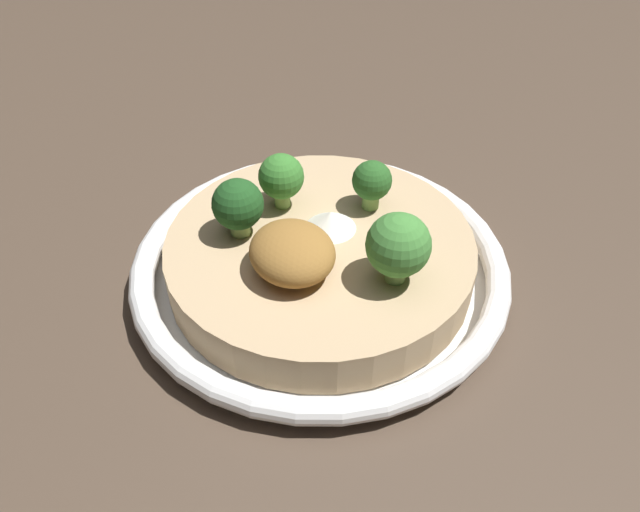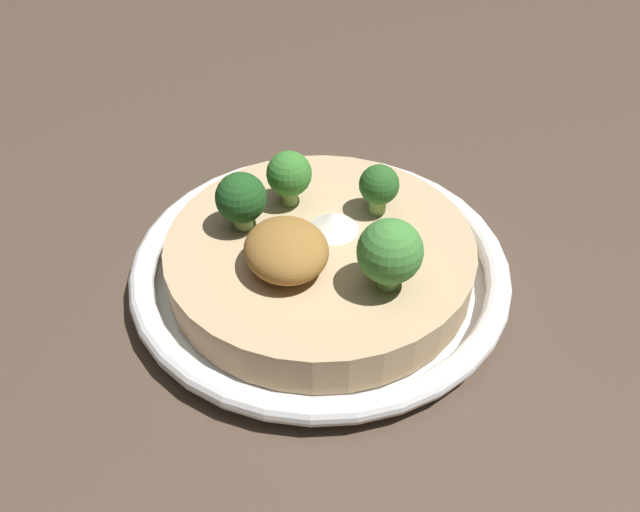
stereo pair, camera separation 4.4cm
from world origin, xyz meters
The scene contains 8 objects.
ground_plane centered at (0.00, 0.00, 0.00)m, with size 6.00×6.00×0.00m, color #47382B.
risotto_bowl centered at (0.00, 0.00, 0.02)m, with size 0.27×0.27×0.04m.
cheese_sprinkle centered at (0.01, -0.01, 0.04)m, with size 0.04×0.04×0.01m.
crispy_onion_garnish centered at (-0.02, 0.03, 0.05)m, with size 0.06×0.05×0.03m.
broccoli_back centered at (0.03, 0.05, 0.06)m, with size 0.04×0.04×0.04m.
broccoli_right centered at (0.05, 0.01, 0.06)m, with size 0.03×0.03×0.04m.
broccoli_front_right centered at (0.02, -0.05, 0.06)m, with size 0.03×0.03×0.04m.
broccoli_left centered at (-0.06, -0.02, 0.06)m, with size 0.04×0.04×0.05m.
Camera 2 is at (-0.31, 0.11, 0.31)m, focal length 35.00 mm.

